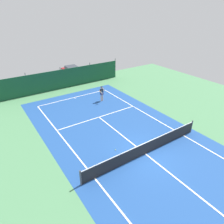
{
  "coord_description": "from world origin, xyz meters",
  "views": [
    {
      "loc": [
        -8.3,
        -8.1,
        9.34
      ],
      "look_at": [
        0.65,
        5.17,
        0.9
      ],
      "focal_mm": 32.67,
      "sensor_mm": 36.0,
      "label": 1
    }
  ],
  "objects_px": {
    "tennis_ball_near_player": "(115,150)",
    "parked_car": "(72,72)",
    "tennis_player": "(102,93)",
    "tennis_net": "(146,148)"
  },
  "relations": [
    {
      "from": "tennis_player",
      "to": "parked_car",
      "type": "height_order",
      "value": "parked_car"
    },
    {
      "from": "tennis_net",
      "to": "parked_car",
      "type": "bearing_deg",
      "value": 81.34
    },
    {
      "from": "tennis_net",
      "to": "tennis_player",
      "type": "height_order",
      "value": "tennis_player"
    },
    {
      "from": "tennis_ball_near_player",
      "to": "parked_car",
      "type": "distance_m",
      "value": 17.57
    },
    {
      "from": "tennis_player",
      "to": "parked_car",
      "type": "distance_m",
      "value": 9.16
    },
    {
      "from": "parked_car",
      "to": "tennis_player",
      "type": "bearing_deg",
      "value": 87.15
    },
    {
      "from": "tennis_player",
      "to": "tennis_ball_near_player",
      "type": "xyz_separation_m",
      "value": [
        -3.67,
        -7.87,
        -0.93
      ]
    },
    {
      "from": "tennis_player",
      "to": "tennis_net",
      "type": "bearing_deg",
      "value": 66.69
    },
    {
      "from": "parked_car",
      "to": "tennis_ball_near_player",
      "type": "bearing_deg",
      "value": 77.0
    },
    {
      "from": "tennis_net",
      "to": "parked_car",
      "type": "distance_m",
      "value": 18.73
    }
  ]
}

